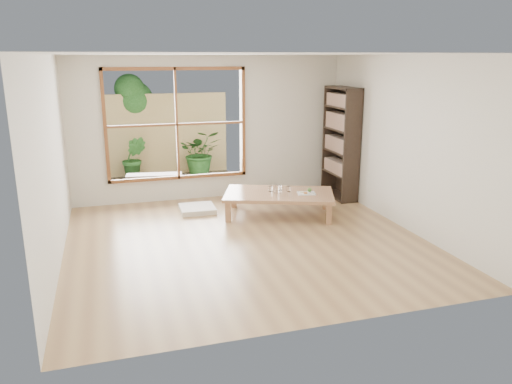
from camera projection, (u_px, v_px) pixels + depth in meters
ground at (246, 241)px, 7.20m from camera, size 5.00×5.00×0.00m
low_table at (279, 195)px, 8.27m from camera, size 2.02×1.57×0.39m
floor_cushion at (197, 209)px, 8.57m from camera, size 0.60×0.60×0.08m
bookshelf at (341, 143)px, 9.19m from camera, size 0.33×0.92×2.05m
glass_tall at (277, 189)px, 8.22m from camera, size 0.07×0.07×0.13m
glass_mid at (288, 189)px, 8.32m from camera, size 0.06×0.06×0.09m
glass_short at (279, 188)px, 8.42m from camera, size 0.07×0.07×0.09m
glass_small at (270, 189)px, 8.34m from camera, size 0.07×0.07×0.09m
food_tray at (307, 192)px, 8.20m from camera, size 0.32×0.26×0.09m
deck at (172, 185)px, 10.32m from camera, size 2.80×2.00×0.05m
garden_bench at (154, 177)px, 9.71m from camera, size 1.10×0.46×0.34m
bamboo_fence at (164, 135)px, 11.01m from camera, size 2.80×0.06×1.80m
shrub_right at (200, 152)px, 11.02m from camera, size 0.95×0.84×1.00m
shrub_left at (134, 158)px, 10.57m from camera, size 0.57×0.49×0.93m
garden_tree at (130, 101)px, 10.91m from camera, size 1.04×0.85×2.22m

